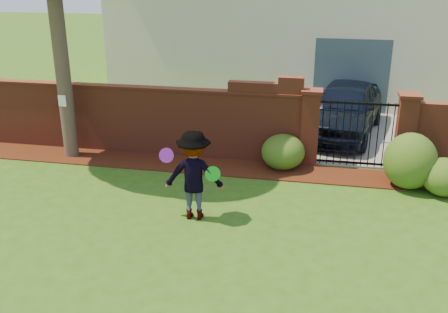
% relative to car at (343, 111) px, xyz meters
% --- Properties ---
extents(ground, '(80.00, 80.00, 0.01)m').
position_rel_car_xyz_m(ground, '(-3.23, -6.38, -0.76)').
color(ground, '#2D5415').
rests_on(ground, ground).
extents(mulch_bed, '(11.10, 1.08, 0.03)m').
position_rel_car_xyz_m(mulch_bed, '(-4.18, -3.04, -0.74)').
color(mulch_bed, '#37150A').
rests_on(mulch_bed, ground).
extents(brick_wall, '(8.70, 0.31, 2.16)m').
position_rel_car_xyz_m(brick_wall, '(-5.24, -2.38, 0.17)').
color(brick_wall, maroon).
rests_on(brick_wall, ground).
extents(pillar_left, '(0.50, 0.50, 1.88)m').
position_rel_car_xyz_m(pillar_left, '(-0.83, -2.38, 0.20)').
color(pillar_left, maroon).
rests_on(pillar_left, ground).
extents(pillar_right, '(0.50, 0.50, 1.88)m').
position_rel_car_xyz_m(pillar_right, '(1.37, -2.38, 0.20)').
color(pillar_right, maroon).
rests_on(pillar_right, ground).
extents(iron_gate, '(1.78, 0.03, 1.60)m').
position_rel_car_xyz_m(iron_gate, '(0.27, -2.38, 0.10)').
color(iron_gate, black).
rests_on(iron_gate, ground).
extents(driveway, '(3.20, 8.00, 0.01)m').
position_rel_car_xyz_m(driveway, '(0.27, 1.62, -0.75)').
color(driveway, gray).
rests_on(driveway, ground).
extents(house, '(12.40, 6.40, 6.30)m').
position_rel_car_xyz_m(house, '(-2.22, 5.62, 2.41)').
color(house, '#EDE3C6').
rests_on(house, ground).
extents(car, '(2.64, 4.70, 1.51)m').
position_rel_car_xyz_m(car, '(0.00, 0.00, 0.00)').
color(car, black).
rests_on(car, ground).
extents(paper_notice, '(0.20, 0.01, 0.28)m').
position_rel_car_xyz_m(paper_notice, '(-6.83, -3.17, 0.75)').
color(paper_notice, white).
rests_on(paper_notice, tree).
extents(shrub_left, '(1.04, 1.04, 0.85)m').
position_rel_car_xyz_m(shrub_left, '(-1.42, -2.79, -0.33)').
color(shrub_left, '#274F17').
rests_on(shrub_left, ground).
extents(shrub_middle, '(1.14, 1.14, 1.25)m').
position_rel_car_xyz_m(shrub_middle, '(1.39, -3.36, -0.13)').
color(shrub_middle, '#274F17').
rests_on(shrub_middle, ground).
extents(shrub_right, '(0.92, 0.92, 0.82)m').
position_rel_car_xyz_m(shrub_right, '(2.07, -3.61, -0.34)').
color(shrub_right, '#274F17').
rests_on(shrub_right, ground).
extents(man, '(1.21, 0.78, 1.76)m').
position_rel_car_xyz_m(man, '(-2.87, -5.68, 0.13)').
color(man, gray).
rests_on(man, ground).
extents(frisbee_purple, '(0.28, 0.10, 0.28)m').
position_rel_car_xyz_m(frisbee_purple, '(-3.34, -5.82, 0.57)').
color(frisbee_purple, purple).
rests_on(frisbee_purple, man).
extents(frisbee_green, '(0.30, 0.16, 0.29)m').
position_rel_car_xyz_m(frisbee_green, '(-2.48, -5.73, 0.23)').
color(frisbee_green, green).
rests_on(frisbee_green, man).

